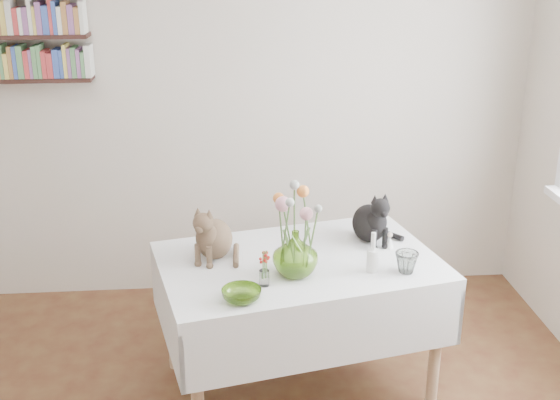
{
  "coord_description": "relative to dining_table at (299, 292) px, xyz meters",
  "views": [
    {
      "loc": [
        0.13,
        -1.9,
        2.15
      ],
      "look_at": [
        0.37,
        1.02,
        1.05
      ],
      "focal_mm": 45.0,
      "sensor_mm": 36.0,
      "label": 1
    }
  ],
  "objects": [
    {
      "name": "room",
      "position": [
        -0.47,
        -1.12,
        0.72
      ],
      "size": [
        4.08,
        4.58,
        2.58
      ],
      "color": "brown",
      "rests_on": "ground"
    },
    {
      "name": "dining_table",
      "position": [
        0.0,
        0.0,
        0.0
      ],
      "size": [
        1.46,
        1.11,
        0.7
      ],
      "color": "white",
      "rests_on": "room"
    },
    {
      "name": "tabby_cat",
      "position": [
        -0.4,
        0.07,
        0.32
      ],
      "size": [
        0.28,
        0.31,
        0.29
      ],
      "primitive_type": null,
      "rotation": [
        0.0,
        0.0,
        -0.47
      ],
      "color": "brown",
      "rests_on": "dining_table"
    },
    {
      "name": "black_cat",
      "position": [
        0.38,
        0.21,
        0.32
      ],
      "size": [
        0.25,
        0.28,
        0.28
      ],
      "primitive_type": null,
      "rotation": [
        0.0,
        0.0,
        0.28
      ],
      "color": "black",
      "rests_on": "dining_table"
    },
    {
      "name": "flower_vase",
      "position": [
        -0.04,
        -0.16,
        0.28
      ],
      "size": [
        0.28,
        0.28,
        0.22
      ],
      "primitive_type": "imported",
      "rotation": [
        0.0,
        0.0,
        0.53
      ],
      "color": "#93C046",
      "rests_on": "dining_table"
    },
    {
      "name": "green_bowl",
      "position": [
        -0.29,
        -0.38,
        0.2
      ],
      "size": [
        0.2,
        0.2,
        0.05
      ],
      "primitive_type": "imported",
      "rotation": [
        0.0,
        0.0,
        0.22
      ],
      "color": "#93C046",
      "rests_on": "dining_table"
    },
    {
      "name": "drinking_glass",
      "position": [
        0.48,
        -0.18,
        0.22
      ],
      "size": [
        0.11,
        0.11,
        0.1
      ],
      "primitive_type": "imported",
      "rotation": [
        0.0,
        0.0,
        0.06
      ],
      "color": "white",
      "rests_on": "dining_table"
    },
    {
      "name": "candlestick",
      "position": [
        0.32,
        -0.15,
        0.24
      ],
      "size": [
        0.05,
        0.05,
        0.19
      ],
      "color": "white",
      "rests_on": "dining_table"
    },
    {
      "name": "berry_jar",
      "position": [
        -0.18,
        -0.25,
        0.25
      ],
      "size": [
        0.05,
        0.05,
        0.18
      ],
      "color": "white",
      "rests_on": "dining_table"
    },
    {
      "name": "porcelain_figurine",
      "position": [
        0.46,
        0.1,
        0.21
      ],
      "size": [
        0.04,
        0.04,
        0.09
      ],
      "color": "white",
      "rests_on": "dining_table"
    },
    {
      "name": "flower_bouquet",
      "position": [
        -0.03,
        -0.15,
        0.51
      ],
      "size": [
        0.17,
        0.13,
        0.39
      ],
      "color": "#4C7233",
      "rests_on": "flower_vase"
    }
  ]
}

